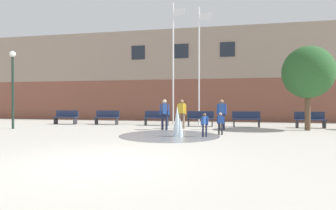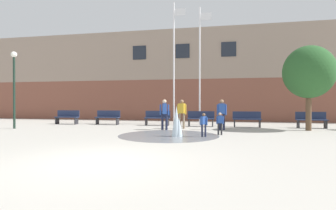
{
  "view_description": "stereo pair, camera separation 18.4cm",
  "coord_description": "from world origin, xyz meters",
  "px_view_note": "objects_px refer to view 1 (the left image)",
  "views": [
    {
      "loc": [
        2.74,
        -5.91,
        1.43
      ],
      "look_at": [
        0.21,
        7.57,
        1.3
      ],
      "focal_mm": 28.0,
      "sensor_mm": 36.0,
      "label": 1
    },
    {
      "loc": [
        2.92,
        -5.87,
        1.43
      ],
      "look_at": [
        0.21,
        7.57,
        1.3
      ],
      "focal_mm": 28.0,
      "sensor_mm": 36.0,
      "label": 2
    }
  ],
  "objects_px": {
    "park_bench_center": "(200,118)",
    "flagpole_left": "(174,60)",
    "park_bench_far_left": "(66,117)",
    "lamp_post_left_lane": "(13,79)",
    "park_bench_near_trashcan": "(246,119)",
    "street_tree_near_building": "(308,73)",
    "park_bench_left_of_flagpoles": "(107,117)",
    "teen_by_trashcan": "(222,112)",
    "child_with_pink_shirt": "(205,123)",
    "adult_near_bench": "(182,112)",
    "park_bench_under_left_flagpole": "(157,118)",
    "flagpole_right": "(199,62)",
    "park_bench_far_right": "(310,119)",
    "adult_in_red": "(164,112)",
    "child_in_fountain": "(220,122)"
  },
  "relations": [
    {
      "from": "park_bench_far_left",
      "to": "lamp_post_left_lane",
      "type": "height_order",
      "value": "lamp_post_left_lane"
    },
    {
      "from": "park_bench_center",
      "to": "flagpole_right",
      "type": "relative_size",
      "value": 0.21
    },
    {
      "from": "teen_by_trashcan",
      "to": "park_bench_far_right",
      "type": "bearing_deg",
      "value": -160.79
    },
    {
      "from": "lamp_post_left_lane",
      "to": "flagpole_left",
      "type": "bearing_deg",
      "value": 29.91
    },
    {
      "from": "flagpole_right",
      "to": "park_bench_center",
      "type": "bearing_deg",
      "value": -83.75
    },
    {
      "from": "park_bench_far_left",
      "to": "flagpole_left",
      "type": "xyz_separation_m",
      "value": [
        6.98,
        1.35,
        3.77
      ]
    },
    {
      "from": "park_bench_left_of_flagpoles",
      "to": "lamp_post_left_lane",
      "type": "bearing_deg",
      "value": -137.96
    },
    {
      "from": "flagpole_left",
      "to": "flagpole_right",
      "type": "bearing_deg",
      "value": 0.0
    },
    {
      "from": "child_with_pink_shirt",
      "to": "adult_near_bench",
      "type": "height_order",
      "value": "adult_near_bench"
    },
    {
      "from": "flagpole_left",
      "to": "street_tree_near_building",
      "type": "xyz_separation_m",
      "value": [
        7.4,
        -2.55,
        -1.28
      ]
    },
    {
      "from": "teen_by_trashcan",
      "to": "street_tree_near_building",
      "type": "bearing_deg",
      "value": -174.88
    },
    {
      "from": "flagpole_left",
      "to": "lamp_post_left_lane",
      "type": "relative_size",
      "value": 1.9
    },
    {
      "from": "park_bench_under_left_flagpole",
      "to": "adult_in_red",
      "type": "bearing_deg",
      "value": -68.48
    },
    {
      "from": "adult_in_red",
      "to": "lamp_post_left_lane",
      "type": "height_order",
      "value": "lamp_post_left_lane"
    },
    {
      "from": "park_bench_left_of_flagpoles",
      "to": "teen_by_trashcan",
      "type": "height_order",
      "value": "teen_by_trashcan"
    },
    {
      "from": "child_with_pink_shirt",
      "to": "flagpole_right",
      "type": "relative_size",
      "value": 0.13
    },
    {
      "from": "park_bench_left_of_flagpoles",
      "to": "park_bench_near_trashcan",
      "type": "bearing_deg",
      "value": -0.86
    },
    {
      "from": "park_bench_center",
      "to": "street_tree_near_building",
      "type": "xyz_separation_m",
      "value": [
        5.56,
        -1.27,
        2.49
      ]
    },
    {
      "from": "park_bench_left_of_flagpoles",
      "to": "child_in_fountain",
      "type": "distance_m",
      "value": 8.28
    },
    {
      "from": "park_bench_left_of_flagpoles",
      "to": "flagpole_left",
      "type": "bearing_deg",
      "value": 15.23
    },
    {
      "from": "teen_by_trashcan",
      "to": "lamp_post_left_lane",
      "type": "distance_m",
      "value": 11.39
    },
    {
      "from": "park_bench_under_left_flagpole",
      "to": "adult_near_bench",
      "type": "xyz_separation_m",
      "value": [
        1.79,
        -1.7,
        0.45
      ]
    },
    {
      "from": "child_with_pink_shirt",
      "to": "adult_near_bench",
      "type": "relative_size",
      "value": 0.62
    },
    {
      "from": "child_with_pink_shirt",
      "to": "flagpole_left",
      "type": "height_order",
      "value": "flagpole_left"
    },
    {
      "from": "park_bench_near_trashcan",
      "to": "flagpole_left",
      "type": "height_order",
      "value": "flagpole_left"
    },
    {
      "from": "park_bench_under_left_flagpole",
      "to": "park_bench_near_trashcan",
      "type": "bearing_deg",
      "value": -1.11
    },
    {
      "from": "park_bench_far_right",
      "to": "child_with_pink_shirt",
      "type": "bearing_deg",
      "value": -138.93
    },
    {
      "from": "park_bench_near_trashcan",
      "to": "street_tree_near_building",
      "type": "relative_size",
      "value": 0.37
    },
    {
      "from": "park_bench_far_right",
      "to": "lamp_post_left_lane",
      "type": "height_order",
      "value": "lamp_post_left_lane"
    },
    {
      "from": "lamp_post_left_lane",
      "to": "park_bench_left_of_flagpoles",
      "type": "bearing_deg",
      "value": 42.04
    },
    {
      "from": "park_bench_center",
      "to": "flagpole_left",
      "type": "height_order",
      "value": "flagpole_left"
    },
    {
      "from": "child_with_pink_shirt",
      "to": "flagpole_left",
      "type": "bearing_deg",
      "value": -112.43
    },
    {
      "from": "park_bench_far_left",
      "to": "flagpole_right",
      "type": "xyz_separation_m",
      "value": [
        8.68,
        1.35,
        3.57
      ]
    },
    {
      "from": "flagpole_left",
      "to": "flagpole_right",
      "type": "height_order",
      "value": "flagpole_left"
    },
    {
      "from": "teen_by_trashcan",
      "to": "lamp_post_left_lane",
      "type": "bearing_deg",
      "value": 4.7
    },
    {
      "from": "park_bench_far_right",
      "to": "park_bench_far_left",
      "type": "bearing_deg",
      "value": -179.29
    },
    {
      "from": "park_bench_far_right",
      "to": "child_with_pink_shirt",
      "type": "height_order",
      "value": "child_with_pink_shirt"
    },
    {
      "from": "park_bench_far_right",
      "to": "teen_by_trashcan",
      "type": "distance_m",
      "value": 5.32
    },
    {
      "from": "flagpole_left",
      "to": "park_bench_left_of_flagpoles",
      "type": "bearing_deg",
      "value": -164.77
    },
    {
      "from": "park_bench_left_of_flagpoles",
      "to": "adult_in_red",
      "type": "bearing_deg",
      "value": -30.67
    },
    {
      "from": "park_bench_under_left_flagpole",
      "to": "street_tree_near_building",
      "type": "bearing_deg",
      "value": -9.48
    },
    {
      "from": "adult_near_bench",
      "to": "flagpole_left",
      "type": "distance_m",
      "value": 4.48
    },
    {
      "from": "park_bench_left_of_flagpoles",
      "to": "flagpole_left",
      "type": "height_order",
      "value": "flagpole_left"
    },
    {
      "from": "adult_near_bench",
      "to": "child_with_pink_shirt",
      "type": "bearing_deg",
      "value": -45.94
    },
    {
      "from": "child_with_pink_shirt",
      "to": "adult_in_red",
      "type": "bearing_deg",
      "value": -90.72
    },
    {
      "from": "street_tree_near_building",
      "to": "flagpole_right",
      "type": "bearing_deg",
      "value": 155.91
    },
    {
      "from": "park_bench_near_trashcan",
      "to": "child_in_fountain",
      "type": "height_order",
      "value": "child_in_fountain"
    },
    {
      "from": "flagpole_left",
      "to": "street_tree_near_building",
      "type": "distance_m",
      "value": 7.93
    },
    {
      "from": "street_tree_near_building",
      "to": "park_bench_near_trashcan",
      "type": "bearing_deg",
      "value": 156.27
    },
    {
      "from": "adult_in_red",
      "to": "flagpole_right",
      "type": "distance_m",
      "value": 5.09
    }
  ]
}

